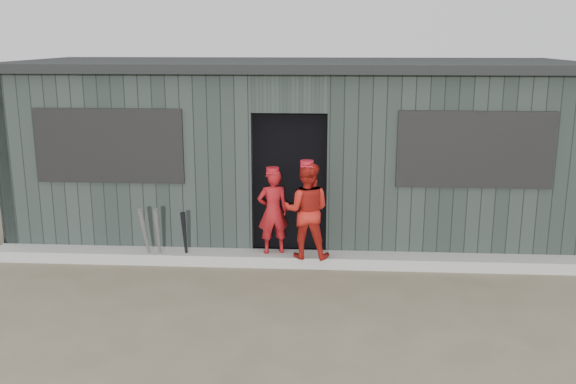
# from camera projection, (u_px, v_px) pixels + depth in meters

# --- Properties ---
(ground) EXTENTS (80.00, 80.00, 0.00)m
(ground) POSITION_uv_depth(u_px,v_px,m) (277.00, 323.00, 6.81)
(ground) COLOR brown
(ground) RESTS_ON ground
(curb) EXTENTS (8.00, 0.36, 0.15)m
(curb) POSITION_uv_depth(u_px,v_px,m) (288.00, 259.00, 8.56)
(curb) COLOR #9B9C97
(curb) RESTS_ON ground
(bat_left) EXTENTS (0.11, 0.33, 0.82)m
(bat_left) POSITION_uv_depth(u_px,v_px,m) (146.00, 236.00, 8.42)
(bat_left) COLOR gray
(bat_left) RESTS_ON ground
(bat_mid) EXTENTS (0.10, 0.29, 0.82)m
(bat_mid) POSITION_uv_depth(u_px,v_px,m) (158.00, 236.00, 8.42)
(bat_mid) COLOR gray
(bat_mid) RESTS_ON ground
(bat_right) EXTENTS (0.08, 0.27, 0.75)m
(bat_right) POSITION_uv_depth(u_px,v_px,m) (185.00, 238.00, 8.46)
(bat_right) COLOR black
(bat_right) RESTS_ON ground
(player_red_left) EXTENTS (0.48, 0.38, 1.14)m
(player_red_left) POSITION_uv_depth(u_px,v_px,m) (273.00, 211.00, 8.45)
(player_red_left) COLOR maroon
(player_red_left) RESTS_ON curb
(player_red_right) EXTENTS (0.65, 0.52, 1.26)m
(player_red_right) POSITION_uv_depth(u_px,v_px,m) (307.00, 210.00, 8.27)
(player_red_right) COLOR #B01D15
(player_red_right) RESTS_ON curb
(player_grey_back) EXTENTS (0.70, 0.54, 1.29)m
(player_grey_back) POSITION_uv_depth(u_px,v_px,m) (314.00, 205.00, 9.06)
(player_grey_back) COLOR #A1A1A1
(player_grey_back) RESTS_ON ground
(dugout) EXTENTS (8.30, 3.30, 2.62)m
(dugout) POSITION_uv_depth(u_px,v_px,m) (295.00, 148.00, 9.91)
(dugout) COLOR black
(dugout) RESTS_ON ground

